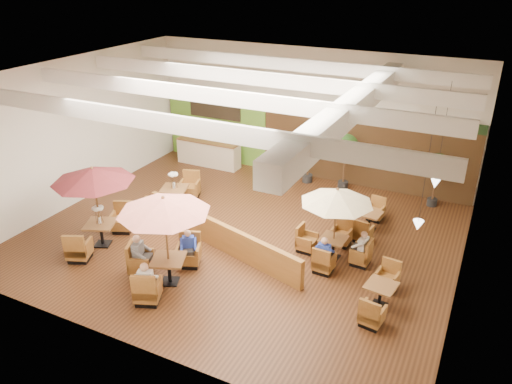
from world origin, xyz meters
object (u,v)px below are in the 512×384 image
Objects in this scene: booth_divider at (219,235)px; table_4 at (380,296)px; table_3 at (175,196)px; diner_4 at (362,244)px; diner_0 at (146,278)px; topiary_1 at (346,149)px; table_0 at (94,187)px; table_1 at (163,221)px; topiary_2 at (438,168)px; diner_2 at (140,251)px; diner_1 at (188,244)px; service_counter at (209,153)px; diner_3 at (324,251)px; topiary_0 at (309,141)px; table_2 at (336,211)px; table_5 at (369,222)px.

booth_divider is 2.88× the size of table_4.
table_3 is 4.09× the size of diner_4.
topiary_1 is at bearing 53.24° from diner_0.
table_0 reaches higher than table_3.
table_1 is 4.03× the size of diner_4.
topiary_1 is at bearing 180.00° from topiary_2.
diner_0 reaches higher than booth_divider.
diner_2 is at bearing -42.21° from table_0.
table_3 is 4.08m from diner_1.
diner_4 is at bearing 30.03° from booth_divider.
service_counter is 4.10× the size of diner_4.
diner_4 is (-1.03, 1.78, 0.40)m from table_4.
diner_4 is (7.42, -0.70, 0.23)m from table_3.
topiary_1 is 6.38m from diner_3.
topiary_0 is at bearing 33.09° from table_3.
table_2 is 1.30m from diner_3.
diner_2 is at bearing 130.32° from diner_4.
table_2 is 1.04× the size of topiary_1.
topiary_2 is at bearing 94.78° from table_4.
topiary_0 is 1.15× the size of topiary_2.
topiary_1 is (6.35, 0.20, 1.18)m from service_counter.
table_4 is 0.98× the size of topiary_0.
table_0 is 1.23× the size of table_4.
table_0 is 3.91× the size of diner_3.
topiary_0 is 7.79m from diner_1.
table_2 is 1.03× the size of table_4.
diner_2 is (-1.04, -1.04, 0.04)m from diner_1.
topiary_0 is at bearing 121.82° from table_2.
table_2 is 5.43m from topiary_1.
diner_4 is (-1.36, -5.27, -0.85)m from topiary_2.
table_2 is at bearing 18.55° from table_1.
table_5 is (-1.36, 4.07, -0.01)m from table_4.
booth_divider is 2.82m from table_1.
topiary_0 reaches higher than table_3.
topiary_1 is (2.63, 8.69, -0.26)m from table_1.
diner_1 is (0.07, 1.04, -1.28)m from table_1.
topiary_2 reaches higher than diner_4.
diner_1 is at bearing 67.97° from diner_0.
topiary_2 reaches higher than diner_2.
topiary_0 is 5.15m from topiary_2.
table_1 is at bearing -76.28° from table_3.
service_counter is 3.59× the size of diner_0.
table_5 is at bearing -40.81° from topiary_0.
table_5 is 3.12× the size of diner_1.
diner_0 is 1.14× the size of diner_4.
table_0 reaches higher than booth_divider.
table_0 is 8.56m from diner_4.
service_counter is at bearing 89.70° from diner_0.
diner_1 is (-0.32, -1.29, 0.26)m from booth_divider.
service_counter is 9.71m from diner_3.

